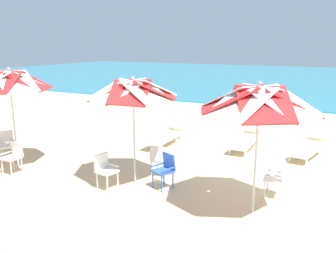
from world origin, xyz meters
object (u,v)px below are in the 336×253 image
object	(u,v)px
plastic_chair_2	(165,168)
beach_umbrella_2	(10,82)
sun_lounger_0	(308,148)
plastic_chair_4	(13,155)
sun_lounger_1	(245,140)
sun_lounger_2	(164,137)
plastic_chair_3	(159,158)
plastic_chair_6	(7,143)
beach_umbrella_1	(133,91)
plastic_chair_1	(105,169)
beach_umbrella_0	(259,101)
plastic_chair_0	(277,177)

from	to	relation	value
plastic_chair_2	beach_umbrella_2	xyz separation A→B (m)	(-4.44, -0.60, 1.97)
sun_lounger_0	plastic_chair_4	bearing A→B (deg)	-144.27
sun_lounger_1	sun_lounger_2	bearing A→B (deg)	-162.62
plastic_chair_2	sun_lounger_1	distance (m)	4.28
plastic_chair_3	plastic_chair_6	world-z (taller)	same
plastic_chair_2	beach_umbrella_2	distance (m)	4.90
plastic_chair_6	sun_lounger_2	xyz separation A→B (m)	(3.64, 3.51, -0.22)
beach_umbrella_1	sun_lounger_0	size ratio (longest dim) A/B	1.22
plastic_chair_2	sun_lounger_0	world-z (taller)	plastic_chair_2
plastic_chair_1	sun_lounger_0	world-z (taller)	plastic_chair_1
beach_umbrella_1	plastic_chair_6	bearing A→B (deg)	-178.43
sun_lounger_2	sun_lounger_0	bearing A→B (deg)	10.46
sun_lounger_2	beach_umbrella_2	bearing A→B (deg)	-124.43
plastic_chair_1	plastic_chair_3	world-z (taller)	same
beach_umbrella_1	plastic_chair_2	distance (m)	2.05
sun_lounger_1	beach_umbrella_0	bearing A→B (deg)	-73.34
beach_umbrella_0	beach_umbrella_2	size ratio (longest dim) A/B	0.97
beach_umbrella_0	plastic_chair_6	world-z (taller)	beach_umbrella_0
beach_umbrella_0	sun_lounger_0	size ratio (longest dim) A/B	1.24
plastic_chair_1	plastic_chair_4	world-z (taller)	same
plastic_chair_3	sun_lounger_0	bearing A→B (deg)	46.30
plastic_chair_2	plastic_chair_3	size ratio (longest dim) A/B	1.00
plastic_chair_4	sun_lounger_0	world-z (taller)	plastic_chair_4
beach_umbrella_1	plastic_chair_6	world-z (taller)	beach_umbrella_1
sun_lounger_2	plastic_chair_1	bearing A→B (deg)	-83.96
plastic_chair_4	sun_lounger_0	bearing A→B (deg)	35.73
plastic_chair_2	sun_lounger_2	bearing A→B (deg)	117.46
beach_umbrella_0	beach_umbrella_1	world-z (taller)	beach_umbrella_0
plastic_chair_0	plastic_chair_6	distance (m)	8.00
plastic_chair_0	sun_lounger_0	distance (m)	3.58
sun_lounger_0	beach_umbrella_2	bearing A→B (deg)	-146.84
plastic_chair_2	plastic_chair_3	xyz separation A→B (m)	(-0.50, 0.64, 0.00)
plastic_chair_1	beach_umbrella_2	world-z (taller)	beach_umbrella_2
beach_umbrella_1	sun_lounger_2	size ratio (longest dim) A/B	1.26
beach_umbrella_1	sun_lounger_0	world-z (taller)	beach_umbrella_1
plastic_chair_3	beach_umbrella_1	bearing A→B (deg)	-116.70
sun_lounger_0	beach_umbrella_0	bearing A→B (deg)	-98.08
plastic_chair_1	beach_umbrella_2	bearing A→B (deg)	178.83
beach_umbrella_2	plastic_chair_4	world-z (taller)	beach_umbrella_2
beach_umbrella_0	plastic_chair_4	size ratio (longest dim) A/B	3.20
plastic_chair_0	plastic_chair_1	world-z (taller)	same
beach_umbrella_0	beach_umbrella_2	bearing A→B (deg)	-177.81
beach_umbrella_1	plastic_chair_1	size ratio (longest dim) A/B	3.13
plastic_chair_3	sun_lounger_1	bearing A→B (deg)	68.29
beach_umbrella_2	sun_lounger_1	bearing A→B (deg)	41.73
beach_umbrella_2	sun_lounger_0	size ratio (longest dim) A/B	1.28
plastic_chair_2	sun_lounger_0	size ratio (longest dim) A/B	0.39
plastic_chair_6	plastic_chair_2	bearing A→B (deg)	1.79
plastic_chair_4	sun_lounger_2	size ratio (longest dim) A/B	0.40
beach_umbrella_1	plastic_chair_4	distance (m)	3.96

